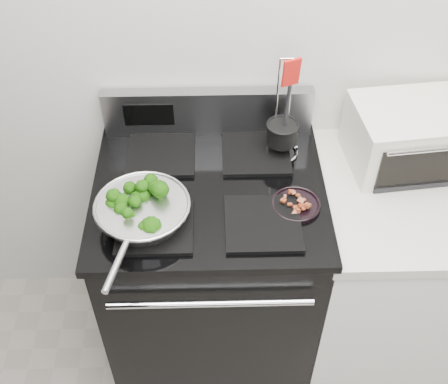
{
  "coord_description": "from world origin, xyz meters",
  "views": [
    {
      "loc": [
        -0.28,
        0.06,
        2.28
      ],
      "look_at": [
        -0.25,
        1.36,
        0.98
      ],
      "focal_mm": 45.0,
      "sensor_mm": 36.0,
      "label": 1
    }
  ],
  "objects_px": {
    "gas_range": "(211,270)",
    "toaster_oven": "(409,136)",
    "utensil_holder": "(282,138)",
    "bacon_plate": "(296,202)",
    "skillet": "(143,211)"
  },
  "relations": [
    {
      "from": "gas_range",
      "to": "toaster_oven",
      "type": "bearing_deg",
      "value": 12.21
    },
    {
      "from": "gas_range",
      "to": "toaster_oven",
      "type": "xyz_separation_m",
      "value": [
        0.7,
        0.15,
        0.55
      ]
    },
    {
      "from": "gas_range",
      "to": "utensil_holder",
      "type": "xyz_separation_m",
      "value": [
        0.26,
        0.17,
        0.53
      ]
    },
    {
      "from": "utensil_holder",
      "to": "bacon_plate",
      "type": "bearing_deg",
      "value": -105.9
    },
    {
      "from": "toaster_oven",
      "to": "utensil_holder",
      "type": "bearing_deg",
      "value": 171.33
    },
    {
      "from": "utensil_holder",
      "to": "gas_range",
      "type": "bearing_deg",
      "value": -168.18
    },
    {
      "from": "skillet",
      "to": "toaster_oven",
      "type": "height_order",
      "value": "toaster_oven"
    },
    {
      "from": "bacon_plate",
      "to": "utensil_holder",
      "type": "bearing_deg",
      "value": 95.49
    },
    {
      "from": "skillet",
      "to": "toaster_oven",
      "type": "distance_m",
      "value": 0.96
    },
    {
      "from": "bacon_plate",
      "to": "utensil_holder",
      "type": "relative_size",
      "value": 0.41
    },
    {
      "from": "gas_range",
      "to": "utensil_holder",
      "type": "bearing_deg",
      "value": 33.21
    },
    {
      "from": "bacon_plate",
      "to": "toaster_oven",
      "type": "bearing_deg",
      "value": 30.6
    },
    {
      "from": "bacon_plate",
      "to": "toaster_oven",
      "type": "distance_m",
      "value": 0.49
    },
    {
      "from": "utensil_holder",
      "to": "toaster_oven",
      "type": "xyz_separation_m",
      "value": [
        0.44,
        -0.02,
        0.01
      ]
    },
    {
      "from": "skillet",
      "to": "utensil_holder",
      "type": "relative_size",
      "value": 1.21
    }
  ]
}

